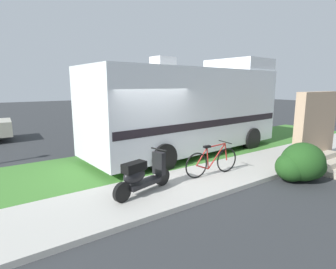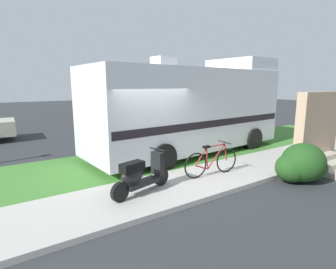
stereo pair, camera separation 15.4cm
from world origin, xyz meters
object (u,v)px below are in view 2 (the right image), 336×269
pickup_truck_near (169,115)px  motorhome_rv (191,108)px  bottle_green (298,148)px  scooter (140,175)px  bicycle (212,162)px

pickup_truck_near → motorhome_rv: bearing=-114.3°
motorhome_rv → bottle_green: motorhome_rv is taller
scooter → pickup_truck_near: pickup_truck_near is taller
bicycle → bottle_green: bearing=2.1°
scooter → bottle_green: bearing=1.5°
motorhome_rv → bicycle: (-1.36, -2.64, -1.23)m
bicycle → scooter: bearing=-179.6°
motorhome_rv → bottle_green: bearing=-36.8°
pickup_truck_near → bicycle: bearing=-115.4°
motorhome_rv → pickup_truck_near: 4.84m
bottle_green → pickup_truck_near: bearing=101.1°
motorhome_rv → bicycle: motorhome_rv is taller
motorhome_rv → pickup_truck_near: (1.96, 4.35, -0.81)m
bottle_green → bicycle: bearing=-177.9°
bicycle → pickup_truck_near: 7.75m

